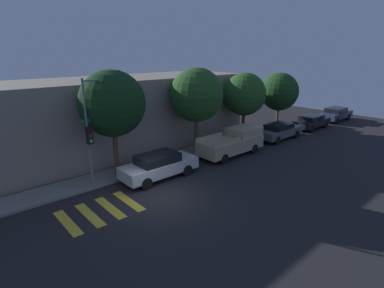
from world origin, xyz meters
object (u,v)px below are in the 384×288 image
object	(u,v)px
tree_near_corner	(112,104)
sedan_near_corner	(159,165)
tree_midblock	(197,95)
sedan_far_end	(311,121)
traffic_light_pole	(96,121)
tree_behind_truck	(279,92)
tree_far_end	(245,94)
sedan_middle	(279,131)
sedan_tail_of_row	(336,114)
pickup_truck	(233,142)

from	to	relation	value
tree_near_corner	sedan_near_corner	bearing A→B (deg)	-49.88
tree_midblock	sedan_far_end	bearing A→B (deg)	-8.50
sedan_far_end	tree_near_corner	world-z (taller)	tree_near_corner
traffic_light_pole	tree_behind_truck	bearing A→B (deg)	2.25
tree_near_corner	tree_behind_truck	world-z (taller)	tree_near_corner
tree_far_end	traffic_light_pole	bearing A→B (deg)	-176.88
sedan_far_end	tree_far_end	distance (m)	8.81
tree_near_corner	tree_far_end	distance (m)	11.80
traffic_light_pole	sedan_middle	xyz separation A→B (m)	(15.58, -1.27, -2.99)
sedan_tail_of_row	tree_far_end	size ratio (longest dim) A/B	0.81
sedan_near_corner	tree_far_end	size ratio (longest dim) A/B	0.83
traffic_light_pole	sedan_middle	bearing A→B (deg)	-4.67
traffic_light_pole	sedan_near_corner	distance (m)	4.40
traffic_light_pole	tree_behind_truck	size ratio (longest dim) A/B	1.10
sedan_far_end	sedan_tail_of_row	world-z (taller)	sedan_tail_of_row
sedan_near_corner	sedan_tail_of_row	bearing A→B (deg)	0.00
sedan_near_corner	tree_midblock	bearing A→B (deg)	22.64
tree_midblock	tree_behind_truck	size ratio (longest dim) A/B	1.15
traffic_light_pole	sedan_near_corner	xyz separation A→B (m)	(3.03, -1.27, -2.93)
sedan_far_end	tree_near_corner	bearing A→B (deg)	174.25
sedan_middle	tree_far_end	distance (m)	4.43
traffic_light_pole	tree_near_corner	bearing A→B (deg)	27.95
sedan_near_corner	pickup_truck	xyz separation A→B (m)	(6.58, -0.00, 0.13)
traffic_light_pole	tree_far_end	world-z (taller)	traffic_light_pole
traffic_light_pole	sedan_far_end	size ratio (longest dim) A/B	1.34
sedan_far_end	sedan_middle	bearing A→B (deg)	180.00
traffic_light_pole	sedan_far_end	xyz separation A→B (m)	(21.12, -1.27, -3.01)
sedan_near_corner	sedan_middle	xyz separation A→B (m)	(12.55, 0.00, -0.06)
sedan_tail_of_row	tree_behind_truck	bearing A→B (deg)	166.39
pickup_truck	sedan_far_end	distance (m)	11.51
sedan_tail_of_row	tree_far_end	xyz separation A→B (m)	(-13.33, 1.99, 3.09)
tree_midblock	tree_far_end	bearing A→B (deg)	0.00
pickup_truck	sedan_far_end	xyz separation A→B (m)	(11.51, 0.00, -0.21)
sedan_tail_of_row	tree_midblock	world-z (taller)	tree_midblock
pickup_truck	tree_midblock	bearing A→B (deg)	132.20
tree_near_corner	tree_far_end	size ratio (longest dim) A/B	1.12
sedan_tail_of_row	tree_near_corner	bearing A→B (deg)	175.47
sedan_near_corner	tree_behind_truck	world-z (taller)	tree_behind_truck
tree_near_corner	sedan_tail_of_row	bearing A→B (deg)	-4.53
tree_far_end	tree_behind_truck	world-z (taller)	tree_far_end
sedan_near_corner	pickup_truck	size ratio (longest dim) A/B	0.89
sedan_far_end	tree_midblock	size ratio (longest dim) A/B	0.72
sedan_far_end	tree_far_end	bearing A→B (deg)	166.00
tree_far_end	sedan_far_end	bearing A→B (deg)	-14.00
sedan_middle	tree_midblock	xyz separation A→B (m)	(-7.78, 1.99, 3.54)
pickup_truck	tree_midblock	size ratio (longest dim) A/B	0.85
sedan_middle	tree_midblock	distance (m)	8.78
sedan_near_corner	tree_far_end	distance (m)	10.74
pickup_truck	sedan_middle	distance (m)	5.98
traffic_light_pole	tree_far_end	xyz separation A→B (m)	(13.13, 0.72, 0.13)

